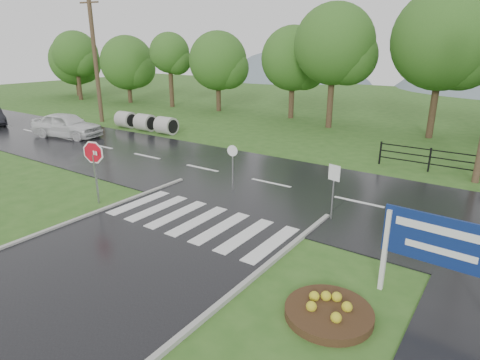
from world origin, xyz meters
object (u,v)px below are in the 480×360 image
Objects in this scene: culvert_pipes at (145,122)px; stop_sign at (94,158)px; estate_billboard at (441,246)px; car_white at (68,137)px.

culvert_pipes is 2.08× the size of stop_sign.
estate_billboard is 24.58m from car_white.
culvert_pipes reaches higher than car_white.
stop_sign reaches higher than culvert_pipes.
culvert_pipes is at bearing 153.79° from estate_billboard.
stop_sign reaches higher than estate_billboard.
stop_sign is 13.52m from car_white.
culvert_pipes is 14.26m from stop_sign.
stop_sign reaches higher than car_white.
culvert_pipes is at bearing -44.13° from car_white.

